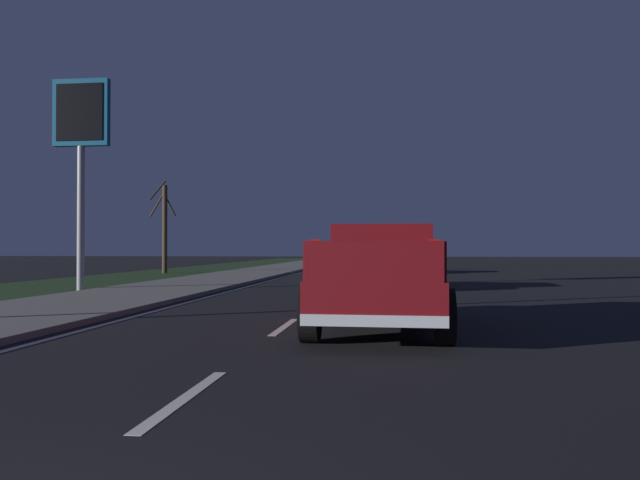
% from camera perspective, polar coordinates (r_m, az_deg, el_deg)
% --- Properties ---
extents(ground, '(144.00, 144.00, 0.00)m').
position_cam_1_polar(ground, '(28.61, 2.92, -3.60)').
color(ground, black).
extents(sidewalk_shoulder, '(108.00, 4.00, 0.12)m').
position_cam_1_polar(sidewalk_shoulder, '(29.56, -8.19, -3.38)').
color(sidewalk_shoulder, slate).
rests_on(sidewalk_shoulder, ground).
extents(grass_verge, '(108.00, 6.00, 0.01)m').
position_cam_1_polar(grass_verge, '(31.24, -17.09, -3.32)').
color(grass_verge, '#1E3819').
rests_on(grass_verge, ground).
extents(lane_markings, '(108.34, 3.54, 0.01)m').
position_cam_1_polar(lane_markings, '(31.31, -1.36, -3.34)').
color(lane_markings, silver).
rests_on(lane_markings, ground).
extents(pickup_truck, '(5.45, 2.34, 1.87)m').
position_cam_1_polar(pickup_truck, '(11.36, 5.73, -3.37)').
color(pickup_truck, maroon).
rests_on(pickup_truck, ground).
extents(sedan_black, '(4.44, 2.09, 1.54)m').
position_cam_1_polar(sedan_black, '(22.13, 6.58, -2.40)').
color(sedan_black, black).
rests_on(sedan_black, ground).
extents(sedan_silver, '(4.42, 2.06, 1.54)m').
position_cam_1_polar(sedan_silver, '(35.43, 6.58, -1.77)').
color(sedan_silver, '#B2B5BA').
rests_on(sedan_silver, ground).
extents(gas_price_sign, '(0.27, 1.90, 6.97)m').
position_cam_1_polar(gas_price_sign, '(21.97, -21.22, 9.31)').
color(gas_price_sign, '#99999E').
rests_on(gas_price_sign, ground).
extents(bare_tree_far, '(2.14, 1.20, 5.24)m').
position_cam_1_polar(bare_tree_far, '(35.83, -14.19, 1.27)').
color(bare_tree_far, '#423323').
rests_on(bare_tree_far, ground).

